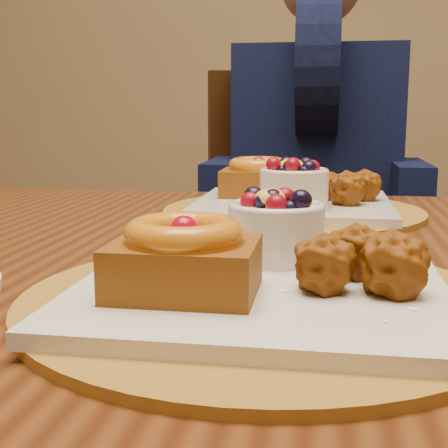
{
  "coord_description": "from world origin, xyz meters",
  "views": [
    {
      "loc": [
        0.1,
        -0.69,
        0.91
      ],
      "look_at": [
        0.02,
        -0.17,
        0.81
      ],
      "focal_mm": 50.0,
      "sensor_mm": 36.0,
      "label": 1
    }
  ],
  "objects_px": {
    "place_setting_near": "(260,275)",
    "place_setting_far": "(291,197)",
    "dining_table": "(281,311)",
    "chair_far": "(314,250)",
    "diner": "(317,123)"
  },
  "relations": [
    {
      "from": "dining_table",
      "to": "diner",
      "type": "bearing_deg",
      "value": 88.58
    },
    {
      "from": "dining_table",
      "to": "chair_far",
      "type": "xyz_separation_m",
      "value": [
        0.02,
        0.87,
        -0.12
      ]
    },
    {
      "from": "dining_table",
      "to": "diner",
      "type": "distance_m",
      "value": 0.91
    },
    {
      "from": "dining_table",
      "to": "chair_far",
      "type": "relative_size",
      "value": 1.59
    },
    {
      "from": "place_setting_near",
      "to": "place_setting_far",
      "type": "height_order",
      "value": "place_setting_far"
    },
    {
      "from": "dining_table",
      "to": "place_setting_far",
      "type": "height_order",
      "value": "place_setting_far"
    },
    {
      "from": "place_setting_far",
      "to": "chair_far",
      "type": "distance_m",
      "value": 0.69
    },
    {
      "from": "diner",
      "to": "place_setting_near",
      "type": "bearing_deg",
      "value": -76.95
    },
    {
      "from": "place_setting_far",
      "to": "chair_far",
      "type": "xyz_separation_m",
      "value": [
        0.03,
        0.66,
        -0.22
      ]
    },
    {
      "from": "dining_table",
      "to": "place_setting_near",
      "type": "distance_m",
      "value": 0.24
    },
    {
      "from": "place_setting_near",
      "to": "chair_far",
      "type": "height_order",
      "value": "chair_far"
    },
    {
      "from": "dining_table",
      "to": "place_setting_near",
      "type": "relative_size",
      "value": 4.21
    },
    {
      "from": "place_setting_near",
      "to": "place_setting_far",
      "type": "bearing_deg",
      "value": 90.07
    },
    {
      "from": "dining_table",
      "to": "place_setting_near",
      "type": "bearing_deg",
      "value": -90.64
    },
    {
      "from": "dining_table",
      "to": "place_setting_far",
      "type": "distance_m",
      "value": 0.24
    }
  ]
}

